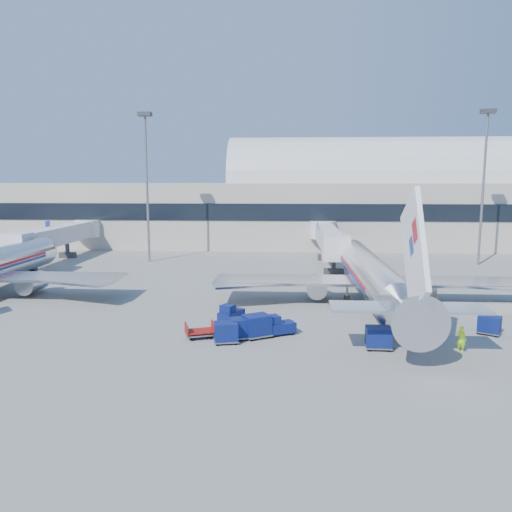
# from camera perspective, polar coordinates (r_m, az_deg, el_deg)

# --- Properties ---
(ground) EXTENTS (260.00, 260.00, 0.00)m
(ground) POSITION_cam_1_polar(r_m,az_deg,el_deg) (47.20, 1.81, -6.66)
(ground) COLOR gray
(ground) RESTS_ON ground
(terminal) EXTENTS (170.00, 28.15, 21.00)m
(terminal) POSITION_cam_1_polar(r_m,az_deg,el_deg) (102.71, -4.85, 5.80)
(terminal) COLOR #B2AA9E
(terminal) RESTS_ON ground
(airliner_main) EXTENTS (32.00, 37.26, 12.07)m
(airliner_main) POSITION_cam_1_polar(r_m,az_deg,el_deg) (51.66, 13.15, -2.22)
(airliner_main) COLOR silver
(airliner_main) RESTS_ON ground
(jetbridge_near) EXTENTS (4.40, 27.50, 6.25)m
(jetbridge_near) POSITION_cam_1_polar(r_m,az_deg,el_deg) (77.06, 8.19, 2.16)
(jetbridge_near) COLOR silver
(jetbridge_near) RESTS_ON ground
(jetbridge_mid) EXTENTS (4.40, 27.50, 6.25)m
(jetbridge_mid) POSITION_cam_1_polar(r_m,az_deg,el_deg) (84.72, -21.44, 2.22)
(jetbridge_mid) COLOR silver
(jetbridge_mid) RESTS_ON ground
(mast_west) EXTENTS (2.00, 1.20, 22.60)m
(mast_west) POSITION_cam_1_polar(r_m,az_deg,el_deg) (78.53, -12.42, 10.11)
(mast_west) COLOR slate
(mast_west) RESTS_ON ground
(mast_east) EXTENTS (2.00, 1.20, 22.60)m
(mast_east) POSITION_cam_1_polar(r_m,az_deg,el_deg) (80.83, 24.67, 9.49)
(mast_east) COLOR slate
(mast_east) RESTS_ON ground
(barrier_near) EXTENTS (3.00, 0.55, 0.90)m
(barrier_near) POSITION_cam_1_polar(r_m,az_deg,el_deg) (51.76, 22.32, -5.43)
(barrier_near) COLOR #9E9E96
(barrier_near) RESTS_ON ground
(barrier_mid) EXTENTS (3.00, 0.55, 0.90)m
(barrier_mid) POSITION_cam_1_polar(r_m,az_deg,el_deg) (52.92, 25.72, -5.34)
(barrier_mid) COLOR #9E9E96
(barrier_mid) RESTS_ON ground
(tug_lead) EXTENTS (2.85, 2.28, 1.67)m
(tug_lead) POSITION_cam_1_polar(r_m,az_deg,el_deg) (40.88, 2.51, -7.97)
(tug_lead) COLOR #0B1654
(tug_lead) RESTS_ON ground
(tug_right) EXTENTS (2.44, 2.49, 1.52)m
(tug_right) POSITION_cam_1_polar(r_m,az_deg,el_deg) (42.94, 15.77, -7.57)
(tug_right) COLOR #0B1654
(tug_right) RESTS_ON ground
(tug_left) EXTENTS (2.33, 2.88, 1.68)m
(tug_left) POSITION_cam_1_polar(r_m,az_deg,el_deg) (44.36, -2.93, -6.63)
(tug_left) COLOR #0B1654
(tug_left) RESTS_ON ground
(cart_train_a) EXTENTS (2.63, 2.45, 1.85)m
(cart_train_a) POSITION_cam_1_polar(r_m,az_deg,el_deg) (40.07, 0.09, -7.96)
(cart_train_a) COLOR #0B1654
(cart_train_a) RESTS_ON ground
(cart_train_b) EXTENTS (2.31, 2.06, 1.68)m
(cart_train_b) POSITION_cam_1_polar(r_m,az_deg,el_deg) (39.82, -1.61, -8.21)
(cart_train_b) COLOR #0B1654
(cart_train_b) RESTS_ON ground
(cart_train_c) EXTENTS (2.12, 1.79, 1.64)m
(cart_train_c) POSITION_cam_1_polar(r_m,az_deg,el_deg) (38.86, -3.44, -8.68)
(cart_train_c) COLOR #0B1654
(cart_train_c) RESTS_ON ground
(cart_solo_near) EXTENTS (1.94, 1.50, 1.69)m
(cart_solo_near) POSITION_cam_1_polar(r_m,az_deg,el_deg) (38.54, 13.82, -9.03)
(cart_solo_near) COLOR #0B1654
(cart_solo_near) RESTS_ON ground
(cart_solo_far) EXTENTS (2.18, 2.05, 1.53)m
(cart_solo_far) POSITION_cam_1_polar(r_m,az_deg,el_deg) (45.12, 25.13, -7.12)
(cart_solo_far) COLOR #0B1654
(cart_solo_far) RESTS_ON ground
(cart_open_red) EXTENTS (2.68, 2.28, 0.61)m
(cart_open_red) POSITION_cam_1_polar(r_m,az_deg,el_deg) (40.41, -6.37, -8.69)
(cart_open_red) COLOR slate
(cart_open_red) RESTS_ON ground
(ramp_worker) EXTENTS (0.84, 0.83, 1.95)m
(ramp_worker) POSITION_cam_1_polar(r_m,az_deg,el_deg) (39.80, 22.41, -8.76)
(ramp_worker) COLOR #94D916
(ramp_worker) RESTS_ON ground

